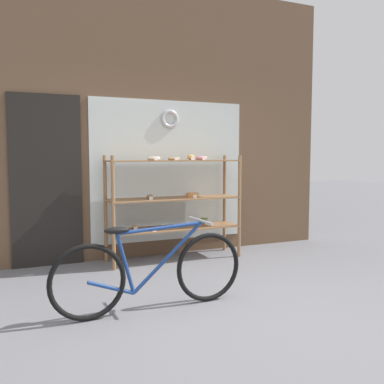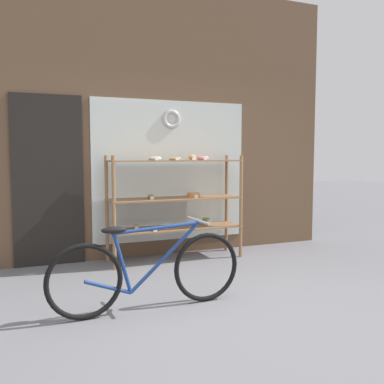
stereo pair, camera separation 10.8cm
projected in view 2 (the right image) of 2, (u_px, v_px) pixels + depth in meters
The scene contains 4 objects.
ground_plane at pixel (242, 313), 3.70m from camera, with size 30.00×30.00×0.00m, color slate.
storefront_facade at pixel (153, 124), 5.75m from camera, with size 5.21×0.13×3.66m.
display_case at pixel (176, 196), 5.56m from camera, with size 1.75×0.47×1.37m.
bicycle at pixel (148, 271), 3.74m from camera, with size 1.77×0.46×0.78m.
Camera 2 is at (-1.78, -3.15, 1.36)m, focal length 40.00 mm.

